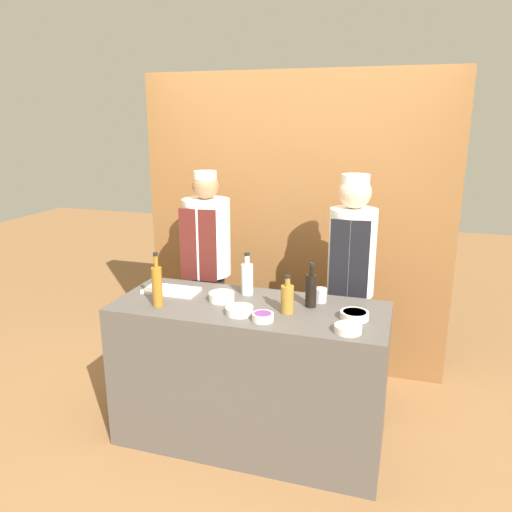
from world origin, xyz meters
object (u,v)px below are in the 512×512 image
at_px(bottle_vinegar, 287,298).
at_px(bottle_clear, 247,278).
at_px(bottle_soy, 311,290).
at_px(chef_left, 208,273).
at_px(sauce_bowl_white, 239,310).
at_px(sauce_bowl_brown, 348,328).
at_px(sauce_bowl_orange, 222,296).
at_px(cutting_board, 171,290).
at_px(chef_right, 350,284).
at_px(sauce_bowl_purple, 263,317).
at_px(bottle_amber, 157,285).
at_px(sauce_bowl_green, 354,315).
at_px(cup_steel, 320,295).

height_order(bottle_vinegar, bottle_clear, bottle_clear).
xyz_separation_m(bottle_soy, chef_left, (-0.90, 0.53, -0.14)).
height_order(sauce_bowl_white, sauce_bowl_brown, sauce_bowl_white).
xyz_separation_m(bottle_clear, chef_left, (-0.46, 0.43, -0.14)).
bearing_deg(bottle_soy, sauce_bowl_white, -146.96).
xyz_separation_m(sauce_bowl_orange, bottle_clear, (0.12, 0.16, 0.08)).
relative_size(cutting_board, bottle_vinegar, 1.55).
height_order(chef_left, chef_right, chef_right).
xyz_separation_m(sauce_bowl_orange, bottle_vinegar, (0.44, -0.07, 0.06)).
distance_m(sauce_bowl_brown, cutting_board, 1.24).
bearing_deg(sauce_bowl_purple, bottle_soy, 54.33).
bearing_deg(sauce_bowl_white, sauce_bowl_purple, -19.23).
xyz_separation_m(sauce_bowl_orange, chef_right, (0.73, 0.60, -0.03)).
xyz_separation_m(bottle_amber, bottle_clear, (0.46, 0.36, -0.02)).
distance_m(sauce_bowl_orange, bottle_vinegar, 0.45).
height_order(sauce_bowl_green, sauce_bowl_orange, sauce_bowl_orange).
relative_size(sauce_bowl_white, sauce_bowl_brown, 1.10).
bearing_deg(sauce_bowl_green, chef_left, 151.30).
bearing_deg(sauce_bowl_white, cutting_board, 157.52).
distance_m(bottle_amber, bottle_clear, 0.58).
xyz_separation_m(sauce_bowl_white, sauce_bowl_purple, (0.16, -0.06, 0.00)).
bearing_deg(sauce_bowl_purple, bottle_clear, 119.52).
xyz_separation_m(sauce_bowl_white, sauce_bowl_brown, (0.64, -0.07, -0.00)).
height_order(bottle_clear, cup_steel, bottle_clear).
xyz_separation_m(bottle_soy, chef_right, (0.18, 0.53, -0.11)).
distance_m(sauce_bowl_green, sauce_bowl_orange, 0.83).
bearing_deg(bottle_amber, sauce_bowl_orange, 29.77).
bearing_deg(chef_left, sauce_bowl_brown, -35.83).
bearing_deg(chef_left, bottle_clear, -43.27).
bearing_deg(sauce_bowl_green, bottle_soy, 157.03).
bearing_deg(sauce_bowl_purple, sauce_bowl_brown, -1.71).
relative_size(sauce_bowl_orange, bottle_soy, 0.58).
bearing_deg(sauce_bowl_green, bottle_amber, -172.87).
relative_size(sauce_bowl_white, chef_right, 0.10).
relative_size(sauce_bowl_purple, bottle_amber, 0.37).
height_order(bottle_amber, cup_steel, bottle_amber).
distance_m(bottle_vinegar, chef_right, 0.73).
bearing_deg(chef_left, bottle_soy, -30.36).
bearing_deg(bottle_clear, bottle_vinegar, -35.79).
distance_m(sauce_bowl_purple, bottle_clear, 0.46).
xyz_separation_m(sauce_bowl_white, chef_left, (-0.52, 0.77, -0.05)).
distance_m(sauce_bowl_purple, bottle_vinegar, 0.20).
height_order(sauce_bowl_brown, chef_left, chef_left).
height_order(sauce_bowl_green, bottle_clear, bottle_clear).
distance_m(sauce_bowl_green, sauce_bowl_purple, 0.53).
distance_m(bottle_vinegar, chef_left, 1.04).
bearing_deg(bottle_soy, bottle_amber, -163.55).
relative_size(sauce_bowl_brown, bottle_soy, 0.53).
relative_size(sauce_bowl_brown, bottle_vinegar, 0.64).
distance_m(sauce_bowl_brown, bottle_amber, 1.17).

